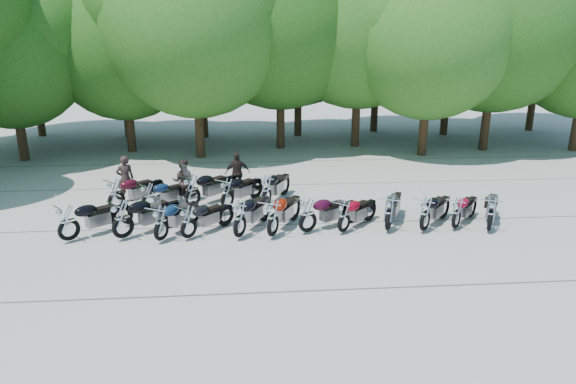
{
  "coord_description": "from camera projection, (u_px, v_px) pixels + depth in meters",
  "views": [
    {
      "loc": [
        -1.25,
        -13.96,
        5.92
      ],
      "look_at": [
        0.0,
        1.5,
        1.1
      ],
      "focal_mm": 32.0,
      "sensor_mm": 36.0,
      "label": 1
    }
  ],
  "objects": [
    {
      "name": "motorcycle_3",
      "position": [
        188.0,
        221.0,
        15.18
      ],
      "size": [
        1.92,
        1.98,
        1.2
      ],
      "primitive_type": null,
      "rotation": [
        0.0,
        0.0,
        2.38
      ],
      "color": "black",
      "rests_on": "ground"
    },
    {
      "name": "tree_3",
      "position": [
        194.0,
        24.0,
        23.69
      ],
      "size": [
        8.7,
        8.7,
        10.67
      ],
      "color": "#3A2614",
      "rests_on": "ground"
    },
    {
      "name": "motorcycle_4",
      "position": [
        240.0,
        218.0,
        15.21
      ],
      "size": [
        1.76,
        2.46,
        1.35
      ],
      "primitive_type": null,
      "rotation": [
        0.0,
        0.0,
        2.66
      ],
      "color": "black",
      "rests_on": "ground"
    },
    {
      "name": "motorcycle_2",
      "position": [
        161.0,
        222.0,
        14.99
      ],
      "size": [
        1.67,
        2.3,
        1.27
      ],
      "primitive_type": null,
      "rotation": [
        0.0,
        0.0,
        2.65
      ],
      "color": "#0D213D",
      "rests_on": "ground"
    },
    {
      "name": "motorcycle_11",
      "position": [
        491.0,
        213.0,
        15.75
      ],
      "size": [
        1.65,
        2.3,
        1.27
      ],
      "primitive_type": null,
      "rotation": [
        0.0,
        0.0,
        2.66
      ],
      "color": "black",
      "rests_on": "ground"
    },
    {
      "name": "rider_2",
      "position": [
        238.0,
        173.0,
        19.57
      ],
      "size": [
        1.0,
        0.52,
        1.62
      ],
      "primitive_type": "imported",
      "rotation": [
        0.0,
        0.0,
        3.28
      ],
      "color": "black",
      "rests_on": "ground"
    },
    {
      "name": "motorcycle_16",
      "position": [
        267.0,
        190.0,
        17.93
      ],
      "size": [
        1.68,
        2.45,
        1.34
      ],
      "primitive_type": null,
      "rotation": [
        0.0,
        0.0,
        2.69
      ],
      "color": "black",
      "rests_on": "ground"
    },
    {
      "name": "tree_13",
      "position": [
        378.0,
        31.0,
        30.5
      ],
      "size": [
        8.31,
        8.31,
        10.2
      ],
      "color": "#3A2614",
      "rests_on": "ground"
    },
    {
      "name": "motorcycle_1",
      "position": [
        122.0,
        218.0,
        15.13
      ],
      "size": [
        2.34,
        2.16,
        1.38
      ],
      "primitive_type": null,
      "rotation": [
        0.0,
        0.0,
        2.28
      ],
      "color": "black",
      "rests_on": "ground"
    },
    {
      "name": "tree_9",
      "position": [
        29.0,
        40.0,
        29.21
      ],
      "size": [
        7.59,
        7.59,
        9.32
      ],
      "color": "#3A2614",
      "rests_on": "ground"
    },
    {
      "name": "tree_15",
      "position": [
        545.0,
        13.0,
        30.53
      ],
      "size": [
        9.67,
        9.67,
        11.86
      ],
      "color": "#3A2614",
      "rests_on": "ground"
    },
    {
      "name": "rider_1",
      "position": [
        183.0,
        181.0,
        18.47
      ],
      "size": [
        0.84,
        0.68,
        1.62
      ],
      "primitive_type": "imported",
      "rotation": [
        0.0,
        0.0,
        3.06
      ],
      "color": "black",
      "rests_on": "ground"
    },
    {
      "name": "motorcycle_10",
      "position": [
        457.0,
        212.0,
        15.95
      ],
      "size": [
        1.84,
        1.97,
        1.17
      ],
      "primitive_type": null,
      "rotation": [
        0.0,
        0.0,
        2.42
      ],
      "color": "maroon",
      "rests_on": "ground"
    },
    {
      "name": "motorcycle_8",
      "position": [
        389.0,
        212.0,
        15.76
      ],
      "size": [
        1.61,
        2.4,
        1.31
      ],
      "primitive_type": null,
      "rotation": [
        0.0,
        0.0,
        2.71
      ],
      "color": "black",
      "rests_on": "ground"
    },
    {
      "name": "tree_2",
      "position": [
        123.0,
        46.0,
        25.23
      ],
      "size": [
        7.31,
        7.31,
        8.97
      ],
      "color": "#3A2614",
      "rests_on": "ground"
    },
    {
      "name": "motorcycle_7",
      "position": [
        344.0,
        216.0,
        15.64
      ],
      "size": [
        1.92,
        1.94,
        1.18
      ],
      "primitive_type": null,
      "rotation": [
        0.0,
        0.0,
        2.37
      ],
      "color": "maroon",
      "rests_on": "ground"
    },
    {
      "name": "tree_12",
      "position": [
        298.0,
        36.0,
        29.26
      ],
      "size": [
        7.88,
        7.88,
        9.67
      ],
      "color": "#3A2614",
      "rests_on": "ground"
    },
    {
      "name": "motorcycle_13",
      "position": [
        149.0,
        196.0,
        17.59
      ],
      "size": [
        2.0,
        1.75,
        1.16
      ],
      "primitive_type": null,
      "rotation": [
        0.0,
        0.0,
        2.23
      ],
      "color": "#0C1E38",
      "rests_on": "ground"
    },
    {
      "name": "motorcycle_0",
      "position": [
        68.0,
        222.0,
        14.97
      ],
      "size": [
        2.22,
        2.04,
        1.31
      ],
      "primitive_type": null,
      "rotation": [
        0.0,
        0.0,
        2.28
      ],
      "color": "black",
      "rests_on": "ground"
    },
    {
      "name": "tree_5",
      "position": [
        360.0,
        20.0,
        26.11
      ],
      "size": [
        9.04,
        9.04,
        11.1
      ],
      "color": "#3A2614",
      "rests_on": "ground"
    },
    {
      "name": "motorcycle_14",
      "position": [
        192.0,
        190.0,
        17.85
      ],
      "size": [
        2.27,
        2.26,
        1.39
      ],
      "primitive_type": null,
      "rotation": [
        0.0,
        0.0,
        2.35
      ],
      "color": "black",
      "rests_on": "ground"
    },
    {
      "name": "motorcycle_15",
      "position": [
        227.0,
        192.0,
        17.76
      ],
      "size": [
        1.94,
        2.19,
        1.27
      ],
      "primitive_type": null,
      "rotation": [
        0.0,
        0.0,
        2.47
      ],
      "color": "black",
      "rests_on": "ground"
    },
    {
      "name": "tree_6",
      "position": [
        431.0,
        35.0,
        24.29
      ],
      "size": [
        8.0,
        8.0,
        9.82
      ],
      "color": "#3A2614",
      "rests_on": "ground"
    },
    {
      "name": "rider_0",
      "position": [
        125.0,
        179.0,
        18.62
      ],
      "size": [
        0.73,
        0.6,
        1.71
      ],
      "primitive_type": "imported",
      "rotation": [
        0.0,
        0.0,
        3.5
      ],
      "color": "black",
      "rests_on": "ground"
    },
    {
      "name": "motorcycle_12",
      "position": [
        116.0,
        193.0,
        17.64
      ],
      "size": [
        2.12,
        2.09,
        1.29
      ],
      "primitive_type": null,
      "rotation": [
        0.0,
        0.0,
        2.34
      ],
      "color": "#380713",
      "rests_on": "ground"
    },
    {
      "name": "tree_1",
      "position": [
        8.0,
        53.0,
        23.41
      ],
      "size": [
        6.97,
        6.97,
        8.55
      ],
      "color": "#3A2614",
      "rests_on": "ground"
    },
    {
      "name": "motorcycle_5",
      "position": [
        273.0,
        217.0,
        15.28
      ],
      "size": [
        1.74,
        2.46,
        1.35
      ],
      "primitive_type": null,
      "rotation": [
        0.0,
        0.0,
        2.67
      ],
      "color": "maroon",
      "rests_on": "ground"
    },
    {
      "name": "ground",
      "position": [
        292.0,
        243.0,
        15.14
      ],
      "size": [
        90.0,
        90.0,
        0.0
      ],
      "primitive_type": "plane",
      "color": "gray",
      "rests_on": "ground"
    },
    {
      "name": "tree_4",
      "position": [
        280.0,
        18.0,
        25.68
      ],
      "size": [
        9.13,
        9.13,
        11.2
      ],
      "color": "#3A2614",
      "rests_on": "ground"
    },
    {
      "name": "tree_10",
      "position": [
        120.0,
        38.0,
        28.98
      ],
      "size": [
        7.78,
        7.78,
        9.55
      ],
      "color": "#3A2614",
      "rests_on": "ground"
    },
    {
      "name": "motorcycle_6",
      "position": [
        308.0,
        214.0,
        15.61
      ],
      "size": [
        2.33,
        1.72,
        1.29
      ],
      "primitive_type": null,
      "rotation": [
        0.0,
        0.0,
        2.08
      ],
      "color": "#31061A",
      "rests_on": "ground"
    },
    {
      "name": "motorcycle_9",
      "position": [
        426.0,
        213.0,
        15.72
      ],
      "size": [
        1.98,
        2.13,
        1.27
      ],
      "primitive_type": null,
      "rotation": [
        0.0,
        0.0,
        2.42
      ],
      "color": "black",
      "rests_on": "ground"
    },
    {
      "name": "tree_11",
      "position": [
        200.0,
        41.0,
        28.86
      ],
      "size": [
        7.56,
        7.56,
        9.28
      ],
      "color": "#3A2614",
      "rests_on": "ground"
    },
    {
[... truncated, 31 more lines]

